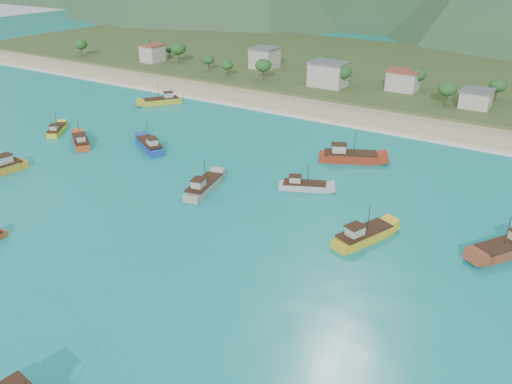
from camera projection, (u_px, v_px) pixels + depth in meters
The scene contains 15 objects.
ground at pixel (202, 258), 74.10m from camera, with size 600.00×600.00×0.00m, color #0B837D.
beach at pixel (381, 120), 134.39m from camera, with size 400.00×18.00×1.20m, color beige.
land at pixel (438, 76), 180.94m from camera, with size 400.00×110.00×2.40m, color #385123.
surf_line at pixel (369, 129), 127.14m from camera, with size 400.00×2.50×0.08m, color white.
village at pixel (460, 90), 144.60m from camera, with size 218.30×24.61×7.21m.
vegetation at pixel (405, 82), 151.55m from camera, with size 274.68×25.45×8.04m.
boat_0 at pixel (304, 186), 95.08m from camera, with size 9.43×6.18×5.39m.
boat_1 at pixel (507, 248), 74.92m from camera, with size 9.07×11.31×6.71m.
boat_3 at pixel (81, 142), 116.83m from camera, with size 10.02×8.15×5.96m.
boat_12 at pixel (162, 101), 147.95m from camera, with size 9.40×10.93×6.62m.
boat_17 at pixel (150, 146), 114.25m from camera, with size 11.07×8.17×6.44m.
boat_19 at pixel (204, 187), 94.34m from camera, with size 5.23×11.28×6.42m.
boat_20 at pixel (349, 157), 107.56m from camera, with size 12.90×8.73×7.40m.
boat_22 at pixel (363, 236), 78.11m from camera, with size 7.15×11.31×6.45m.
boat_23 at pixel (57, 131), 124.66m from camera, with size 7.32×8.76×5.26m.
Camera 1 is at (39.87, -48.66, 41.15)m, focal length 35.00 mm.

